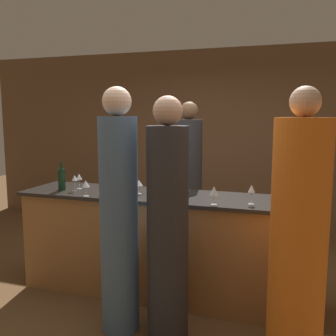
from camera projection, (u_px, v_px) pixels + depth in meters
ground_plane at (163, 293)px, 3.78m from camera, size 14.00×14.00×0.00m
back_wall at (212, 140)px, 5.90m from camera, size 8.00×0.06×2.80m
bar_counter at (163, 245)px, 3.71m from camera, size 2.87×0.68×1.02m
bartender at (188, 190)px, 4.36m from camera, size 0.31×0.31×1.94m
guest_0 at (119, 218)px, 3.03m from camera, size 0.31×0.31×2.00m
guest_1 at (168, 228)px, 2.93m from camera, size 0.33×0.33×1.93m
guest_2 at (298, 242)px, 2.58m from camera, size 0.39×0.39×1.97m
wine_bottle_0 at (297, 188)px, 3.42m from camera, size 0.07×0.07×0.28m
wine_bottle_1 at (62, 179)px, 3.86m from camera, size 0.08×0.08×0.29m
wine_glass_0 at (214, 191)px, 3.21m from camera, size 0.07×0.07×0.16m
wine_glass_1 at (86, 184)px, 3.55m from camera, size 0.07×0.07×0.16m
wine_glass_2 at (139, 183)px, 3.66m from camera, size 0.08×0.08×0.14m
wine_glass_3 at (252, 190)px, 3.22m from camera, size 0.06×0.06×0.17m
wine_glass_4 at (181, 182)px, 3.55m from camera, size 0.07×0.07×0.17m
wine_glass_5 at (79, 177)px, 3.90m from camera, size 0.06×0.06×0.16m
wine_glass_6 at (75, 179)px, 3.80m from camera, size 0.06×0.06×0.16m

